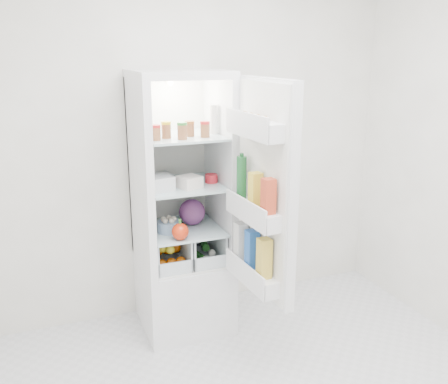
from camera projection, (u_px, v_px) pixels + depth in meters
name	position (u px, v px, depth m)	size (l,w,h in m)	color
room_walls	(300.00, 128.00, 2.20)	(3.02, 3.02, 2.61)	silver
refrigerator	(181.00, 236.00, 3.51)	(0.60, 0.60, 1.80)	silver
shelf_low	(183.00, 228.00, 3.43)	(0.49, 0.53, 0.01)	silver
shelf_mid	(182.00, 185.00, 3.34)	(0.49, 0.53, 0.01)	silver
shelf_top	(181.00, 136.00, 3.25)	(0.49, 0.53, 0.01)	silver
crisper_left	(167.00, 248.00, 3.42)	(0.23, 0.46, 0.22)	silver
crisper_right	(200.00, 244.00, 3.51)	(0.23, 0.46, 0.22)	silver
condiment_jars	(180.00, 132.00, 3.12)	(0.38, 0.16, 0.08)	#B21919
squeeze_bottle	(213.00, 119.00, 3.27)	(0.05, 0.05, 0.19)	white
tub_white	(161.00, 183.00, 3.18)	(0.14, 0.14, 0.09)	silver
tub_cream	(189.00, 182.00, 3.24)	(0.13, 0.13, 0.08)	white
tin_red	(211.00, 178.00, 3.37)	(0.09, 0.09, 0.06)	red
foil_tray	(158.00, 177.00, 3.44)	(0.17, 0.13, 0.04)	#B7B8BC
red_cabbage	(192.00, 212.00, 3.46)	(0.18, 0.18, 0.18)	#602263
bell_pepper	(180.00, 232.00, 3.19)	(0.11, 0.11, 0.11)	red
mushroom_bowl	(169.00, 227.00, 3.34)	(0.16, 0.16, 0.07)	#83A0C3
citrus_pile	(167.00, 253.00, 3.40)	(0.20, 0.31, 0.16)	#E85E0C
veg_pile	(201.00, 250.00, 3.52)	(0.16, 0.30, 0.10)	#1A501B
fridge_door	(262.00, 197.00, 2.93)	(0.20, 0.60, 1.30)	silver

